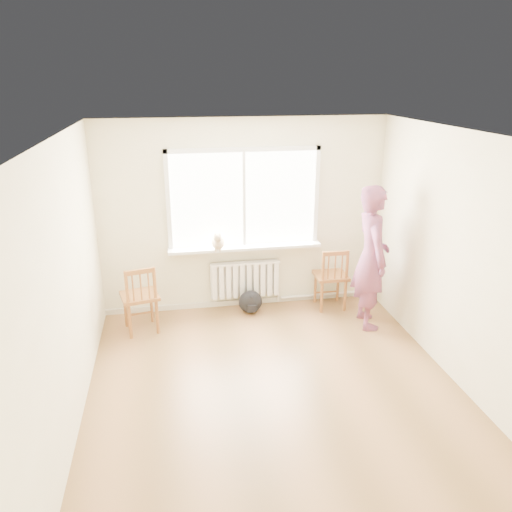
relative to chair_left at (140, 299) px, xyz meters
name	(u,v)px	position (x,y,z in m)	size (l,w,h in m)	color
floor	(277,393)	(1.46, -1.65, -0.47)	(4.50, 4.50, 0.00)	olive
ceiling	(281,136)	(1.46, -1.65, 2.23)	(4.50, 4.50, 0.00)	white
back_wall	(244,216)	(1.46, 0.60, 0.88)	(4.00, 0.01, 2.70)	beige
window	(244,195)	(1.46, 0.58, 1.19)	(2.12, 0.05, 1.42)	white
windowsill	(245,247)	(1.46, 0.49, 0.46)	(2.15, 0.22, 0.04)	white
radiator	(245,279)	(1.46, 0.51, -0.03)	(1.00, 0.12, 0.55)	white
heating_pipe	(326,294)	(2.71, 0.54, -0.39)	(0.04, 0.04, 1.40)	silver
baseboard	(245,302)	(1.46, 0.59, -0.43)	(4.00, 0.03, 0.08)	beige
chair_left	(140,299)	(0.00, 0.00, 0.00)	(0.55, 0.53, 0.93)	#9B5A2D
chair_right	(332,278)	(2.68, 0.25, -0.01)	(0.47, 0.45, 0.92)	#9B5A2D
person	(371,257)	(3.01, -0.29, 0.49)	(0.70, 0.46, 1.92)	#B83D72
cat	(218,242)	(1.07, 0.41, 0.59)	(0.21, 0.42, 0.28)	#D0BC8E
backpack	(250,302)	(1.50, 0.30, -0.30)	(0.34, 0.25, 0.34)	black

